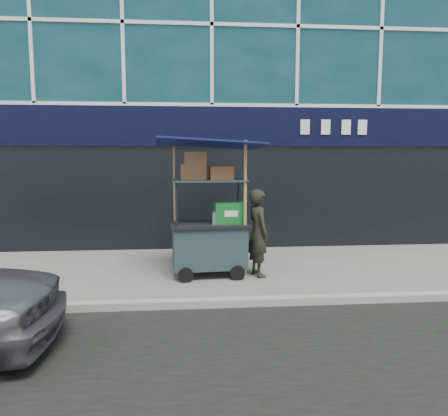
{
  "coord_description": "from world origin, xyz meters",
  "views": [
    {
      "loc": [
        -0.62,
        -6.45,
        2.26
      ],
      "look_at": [
        0.05,
        1.2,
        1.31
      ],
      "focal_mm": 35.0,
      "sensor_mm": 36.0,
      "label": 1
    }
  ],
  "objects": [
    {
      "name": "building",
      "position": [
        0.0,
        6.95,
        6.02
      ],
      "size": [
        16.0,
        6.2,
        12.0
      ],
      "color": "gray",
      "rests_on": "ground"
    },
    {
      "name": "vendor_man",
      "position": [
        0.7,
        1.42,
        0.81
      ],
      "size": [
        0.53,
        0.67,
        1.63
      ],
      "primitive_type": "imported",
      "rotation": [
        0.0,
        0.0,
        1.83
      ],
      "color": "black",
      "rests_on": "ground"
    },
    {
      "name": "curb",
      "position": [
        0.0,
        -0.2,
        0.06
      ],
      "size": [
        80.0,
        0.18,
        0.12
      ],
      "primitive_type": "cube",
      "color": "gray",
      "rests_on": "ground"
    },
    {
      "name": "vendor_cart",
      "position": [
        -0.18,
        1.52,
        0.9
      ],
      "size": [
        1.98,
        1.46,
        2.56
      ],
      "rotation": [
        0.0,
        0.0,
        0.07
      ],
      "color": "#19292B",
      "rests_on": "ground"
    },
    {
      "name": "ground",
      "position": [
        0.0,
        0.0,
        0.0
      ],
      "size": [
        80.0,
        80.0,
        0.0
      ],
      "primitive_type": "plane",
      "color": "slate",
      "rests_on": "ground"
    }
  ]
}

